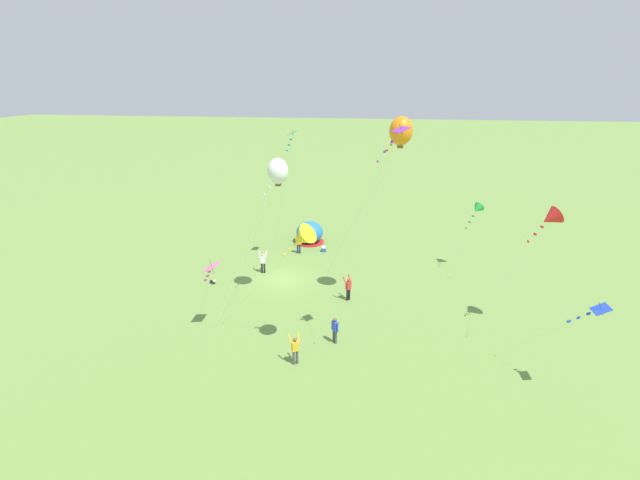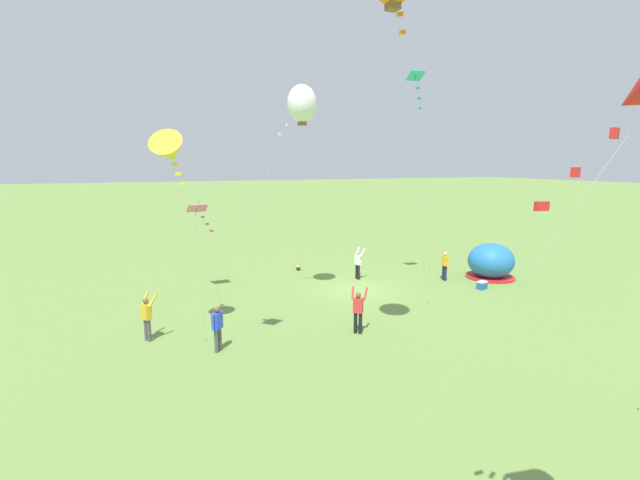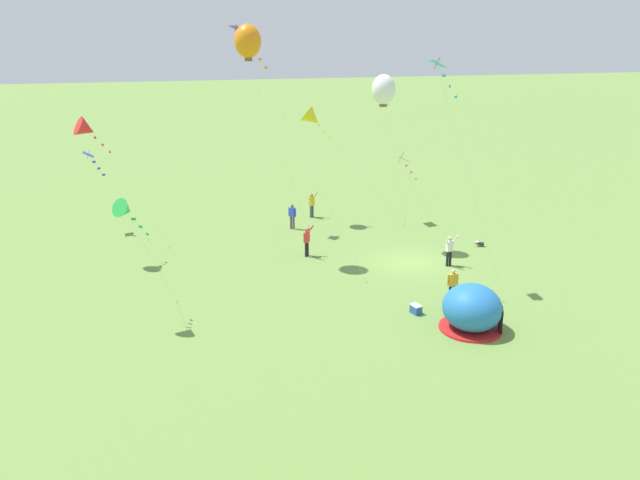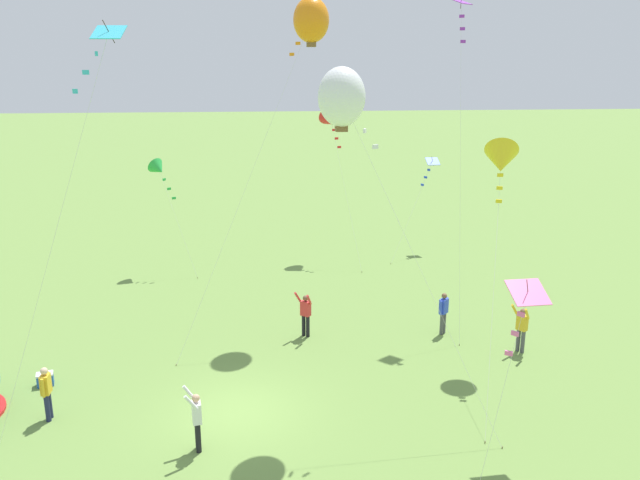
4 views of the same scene
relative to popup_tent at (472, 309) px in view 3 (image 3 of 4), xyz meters
name	(u,v)px [view 3 (image 3 of 4)]	position (x,y,z in m)	size (l,w,h in m)	color
ground_plane	(410,262)	(8.62, -0.77, -1.00)	(300.00, 300.00, 0.00)	olive
popup_tent	(472,309)	(0.00, 0.00, 0.00)	(2.81, 2.81, 2.10)	#2672BF
cooler_box	(416,309)	(2.16, 1.70, -0.78)	(0.60, 0.48, 0.44)	#2659B2
toddler_crawling	(480,244)	(10.12, -6.08, -0.82)	(0.38, 0.55, 0.32)	black
person_watching_sky	(292,215)	(16.77, 4.31, -0.03)	(0.44, 0.45, 1.72)	#4C4C51
person_far_back	(312,204)	(19.15, 2.33, 0.00)	(0.66, 0.72, 1.89)	#4C4C51
person_center_field	(453,284)	(2.94, -0.54, -0.03)	(0.24, 0.59, 1.72)	#1E2347
person_arms_raised	(307,240)	(11.26, 4.70, 0.00)	(0.72, 0.68, 1.89)	black
person_with_toddler	(450,249)	(7.54, -2.68, 0.00)	(0.53, 0.67, 1.89)	black
kite_white	(384,90)	(11.90, -0.08, 8.51)	(4.82, 4.23, 10.38)	silver
kite_yellow	(312,118)	(17.96, 2.58, 6.22)	(3.19, 6.85, 8.02)	silver
kite_cyan	(441,73)	(5.41, -0.46, 9.80)	(3.88, 3.11, 11.54)	silver
kite_green	(125,210)	(4.60, 14.43, 4.38)	(2.51, 2.59, 5.92)	silver
kite_purple	(242,39)	(17.79, 7.13, 11.27)	(1.26, 4.80, 13.19)	silver
kite_red	(86,129)	(13.83, 16.45, 6.62)	(1.88, 4.78, 8.33)	silver
kite_pink	(403,161)	(16.41, -3.38, 3.34)	(2.32, 2.41, 4.93)	silver
kite_orange	(248,41)	(11.84, 7.71, 11.19)	(6.18, 5.79, 13.07)	silver
kite_blue	(92,159)	(19.74, 16.85, 3.88)	(3.49, 3.66, 5.46)	silver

